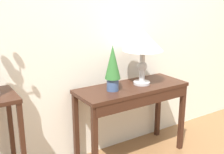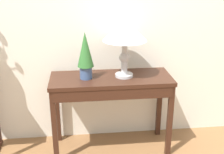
# 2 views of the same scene
# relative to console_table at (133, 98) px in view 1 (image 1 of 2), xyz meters

# --- Properties ---
(back_wall_with_art) EXTENTS (9.00, 0.10, 2.80)m
(back_wall_with_art) POSITION_rel_console_table_xyz_m (0.13, 0.33, 0.77)
(back_wall_with_art) COLOR silver
(back_wall_with_art) RESTS_ON ground
(console_table) EXTENTS (1.10, 0.43, 0.74)m
(console_table) POSITION_rel_console_table_xyz_m (0.00, 0.00, 0.00)
(console_table) COLOR #381E14
(console_table) RESTS_ON ground
(table_lamp) EXTENTS (0.39, 0.39, 0.53)m
(table_lamp) POSITION_rel_console_table_xyz_m (0.12, 0.02, 0.52)
(table_lamp) COLOR #B7B7BC
(table_lamp) RESTS_ON console_table
(potted_plant_on_console) EXTENTS (0.14, 0.14, 0.42)m
(potted_plant_on_console) POSITION_rel_console_table_xyz_m (-0.23, 0.01, 0.34)
(potted_plant_on_console) COLOR #3D5684
(potted_plant_on_console) RESTS_ON console_table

